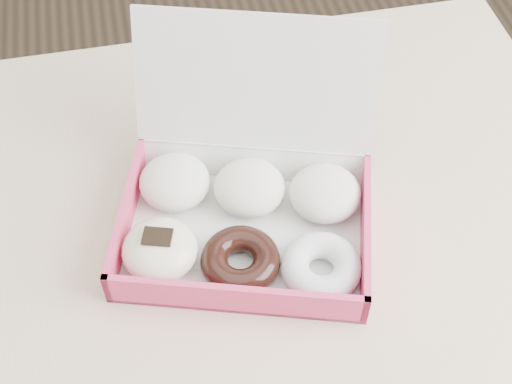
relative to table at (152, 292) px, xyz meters
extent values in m
cube|color=tan|center=(0.00, 0.00, 0.06)|extent=(1.20, 0.80, 0.04)
cylinder|color=tan|center=(0.55, 0.35, -0.32)|extent=(0.05, 0.05, 0.71)
cube|color=silver|center=(0.12, 0.01, 0.08)|extent=(0.35, 0.29, 0.01)
cube|color=#DA3762|center=(0.09, -0.09, 0.10)|extent=(0.28, 0.09, 0.05)
cube|color=silver|center=(0.16, 0.11, 0.10)|extent=(0.28, 0.09, 0.05)
cube|color=#DA3762|center=(-0.01, 0.05, 0.10)|extent=(0.07, 0.21, 0.05)
cube|color=#DA3762|center=(0.26, -0.03, 0.10)|extent=(0.07, 0.21, 0.05)
cube|color=silver|center=(0.16, 0.13, 0.19)|extent=(0.30, 0.16, 0.21)
ellipsoid|color=white|center=(0.05, 0.08, 0.11)|extent=(0.11, 0.11, 0.05)
ellipsoid|color=white|center=(0.14, 0.06, 0.11)|extent=(0.11, 0.11, 0.05)
ellipsoid|color=white|center=(0.23, 0.03, 0.11)|extent=(0.11, 0.11, 0.05)
ellipsoid|color=beige|center=(0.02, -0.01, 0.11)|extent=(0.11, 0.11, 0.05)
cube|color=black|center=(0.02, -0.01, 0.14)|extent=(0.04, 0.03, 0.00)
torus|color=black|center=(0.11, -0.04, 0.10)|extent=(0.12, 0.12, 0.03)
torus|color=white|center=(0.20, -0.07, 0.10)|extent=(0.12, 0.12, 0.03)
camera|label=1|loc=(0.03, -0.49, 0.79)|focal=50.00mm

